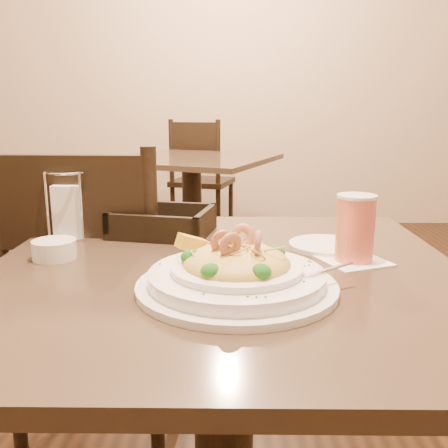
{
  "coord_description": "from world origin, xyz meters",
  "views": [
    {
      "loc": [
        0.01,
        -0.89,
        1.01
      ],
      "look_at": [
        0.0,
        0.02,
        0.8
      ],
      "focal_mm": 40.0,
      "sensor_mm": 36.0,
      "label": 1
    }
  ],
  "objects_px": {
    "pasta_bowl": "(236,273)",
    "drink_glass": "(355,229)",
    "side_plate": "(326,245)",
    "background_table": "(192,194)",
    "main_table": "(224,376)",
    "bread_basket": "(163,225)",
    "dining_chair_near": "(96,304)",
    "dining_chair_far": "(200,177)",
    "napkin_caddy": "(70,209)",
    "butter_ramekin": "(54,249)"
  },
  "relations": [
    {
      "from": "pasta_bowl",
      "to": "drink_glass",
      "type": "height_order",
      "value": "drink_glass"
    },
    {
      "from": "pasta_bowl",
      "to": "side_plate",
      "type": "xyz_separation_m",
      "value": [
        0.2,
        0.26,
        -0.03
      ]
    },
    {
      "from": "background_table",
      "to": "drink_glass",
      "type": "relative_size",
      "value": 7.71
    },
    {
      "from": "pasta_bowl",
      "to": "background_table",
      "type": "bearing_deg",
      "value": 96.24
    },
    {
      "from": "main_table",
      "to": "bread_basket",
      "type": "bearing_deg",
      "value": 119.9
    },
    {
      "from": "main_table",
      "to": "drink_glass",
      "type": "height_order",
      "value": "drink_glass"
    },
    {
      "from": "pasta_bowl",
      "to": "bread_basket",
      "type": "height_order",
      "value": "pasta_bowl"
    },
    {
      "from": "main_table",
      "to": "pasta_bowl",
      "type": "relative_size",
      "value": 2.49
    },
    {
      "from": "background_table",
      "to": "side_plate",
      "type": "xyz_separation_m",
      "value": [
        0.44,
        -2.0,
        0.23
      ]
    },
    {
      "from": "background_table",
      "to": "pasta_bowl",
      "type": "distance_m",
      "value": 2.29
    },
    {
      "from": "background_table",
      "to": "bread_basket",
      "type": "xyz_separation_m",
      "value": [
        0.08,
        -1.88,
        0.25
      ]
    },
    {
      "from": "dining_chair_near",
      "to": "side_plate",
      "type": "distance_m",
      "value": 0.65
    },
    {
      "from": "pasta_bowl",
      "to": "side_plate",
      "type": "distance_m",
      "value": 0.33
    },
    {
      "from": "main_table",
      "to": "dining_chair_far",
      "type": "xyz_separation_m",
      "value": [
        -0.22,
        2.9,
        0.0
      ]
    },
    {
      "from": "main_table",
      "to": "background_table",
      "type": "bearing_deg",
      "value": 96.0
    },
    {
      "from": "background_table",
      "to": "dining_chair_far",
      "type": "height_order",
      "value": "dining_chair_far"
    },
    {
      "from": "main_table",
      "to": "napkin_caddy",
      "type": "bearing_deg",
      "value": 148.01
    },
    {
      "from": "pasta_bowl",
      "to": "dining_chair_near",
      "type": "bearing_deg",
      "value": 127.94
    },
    {
      "from": "background_table",
      "to": "bread_basket",
      "type": "distance_m",
      "value": 1.9
    },
    {
      "from": "pasta_bowl",
      "to": "butter_ramekin",
      "type": "relative_size",
      "value": 4.19
    },
    {
      "from": "background_table",
      "to": "napkin_caddy",
      "type": "height_order",
      "value": "napkin_caddy"
    },
    {
      "from": "dining_chair_far",
      "to": "pasta_bowl",
      "type": "relative_size",
      "value": 2.57
    },
    {
      "from": "pasta_bowl",
      "to": "side_plate",
      "type": "relative_size",
      "value": 2.29
    },
    {
      "from": "napkin_caddy",
      "to": "side_plate",
      "type": "xyz_separation_m",
      "value": [
        0.57,
        -0.08,
        -0.06
      ]
    },
    {
      "from": "butter_ramekin",
      "to": "drink_glass",
      "type": "bearing_deg",
      "value": -1.07
    },
    {
      "from": "side_plate",
      "to": "pasta_bowl",
      "type": "bearing_deg",
      "value": -127.11
    },
    {
      "from": "main_table",
      "to": "background_table",
      "type": "relative_size",
      "value": 0.77
    },
    {
      "from": "main_table",
      "to": "butter_ramekin",
      "type": "height_order",
      "value": "butter_ramekin"
    },
    {
      "from": "dining_chair_near",
      "to": "main_table",
      "type": "bearing_deg",
      "value": 136.05
    },
    {
      "from": "butter_ramekin",
      "to": "main_table",
      "type": "bearing_deg",
      "value": -9.25
    },
    {
      "from": "main_table",
      "to": "napkin_caddy",
      "type": "distance_m",
      "value": 0.51
    },
    {
      "from": "background_table",
      "to": "dining_chair_near",
      "type": "xyz_separation_m",
      "value": [
        -0.12,
        -1.78,
        0.0
      ]
    },
    {
      "from": "pasta_bowl",
      "to": "drink_glass",
      "type": "bearing_deg",
      "value": 34.82
    },
    {
      "from": "napkin_caddy",
      "to": "side_plate",
      "type": "bearing_deg",
      "value": -8.01
    },
    {
      "from": "dining_chair_near",
      "to": "napkin_caddy",
      "type": "height_order",
      "value": "dining_chair_near"
    },
    {
      "from": "butter_ramekin",
      "to": "dining_chair_near",
      "type": "bearing_deg",
      "value": 91.8
    },
    {
      "from": "dining_chair_far",
      "to": "drink_glass",
      "type": "height_order",
      "value": "dining_chair_far"
    },
    {
      "from": "dining_chair_far",
      "to": "napkin_caddy",
      "type": "bearing_deg",
      "value": 102.17
    },
    {
      "from": "drink_glass",
      "to": "bread_basket",
      "type": "bearing_deg",
      "value": 151.93
    },
    {
      "from": "drink_glass",
      "to": "dining_chair_far",
      "type": "bearing_deg",
      "value": 99.35
    },
    {
      "from": "bread_basket",
      "to": "side_plate",
      "type": "height_order",
      "value": "bread_basket"
    },
    {
      "from": "dining_chair_far",
      "to": "butter_ramekin",
      "type": "height_order",
      "value": "dining_chair_far"
    },
    {
      "from": "drink_glass",
      "to": "side_plate",
      "type": "xyz_separation_m",
      "value": [
        -0.04,
        0.1,
        -0.06
      ]
    },
    {
      "from": "pasta_bowl",
      "to": "napkin_caddy",
      "type": "distance_m",
      "value": 0.51
    },
    {
      "from": "main_table",
      "to": "drink_glass",
      "type": "xyz_separation_m",
      "value": [
        0.25,
        0.04,
        0.29
      ]
    },
    {
      "from": "pasta_bowl",
      "to": "butter_ramekin",
      "type": "bearing_deg",
      "value": 154.5
    },
    {
      "from": "background_table",
      "to": "bread_basket",
      "type": "bearing_deg",
      "value": -87.68
    },
    {
      "from": "bread_basket",
      "to": "butter_ramekin",
      "type": "relative_size",
      "value": 2.94
    },
    {
      "from": "main_table",
      "to": "butter_ramekin",
      "type": "bearing_deg",
      "value": 170.75
    },
    {
      "from": "drink_glass",
      "to": "napkin_caddy",
      "type": "bearing_deg",
      "value": 163.68
    }
  ]
}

